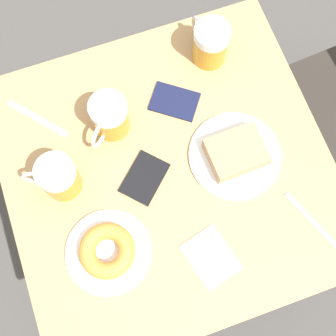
{
  "coord_description": "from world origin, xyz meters",
  "views": [
    {
      "loc": [
        0.33,
        -0.12,
        1.91
      ],
      "look_at": [
        0.0,
        0.0,
        0.76
      ],
      "focal_mm": 50.0,
      "sensor_mm": 36.0,
      "label": 1
    }
  ],
  "objects_px": {
    "napkin_folded": "(211,257)",
    "fork": "(311,220)",
    "beer_mug_center": "(58,177)",
    "beer_mug_right": "(210,43)",
    "passport_near_edge": "(174,102)",
    "passport_far_edge": "(144,178)",
    "plate_with_donut": "(108,251)",
    "knife": "(37,118)",
    "beer_mug_left": "(109,117)",
    "plate_with_cake": "(236,154)"
  },
  "relations": [
    {
      "from": "fork",
      "to": "passport_far_edge",
      "type": "bearing_deg",
      "value": -123.99
    },
    {
      "from": "passport_far_edge",
      "to": "knife",
      "type": "bearing_deg",
      "value": -139.18
    },
    {
      "from": "passport_far_edge",
      "to": "plate_with_cake",
      "type": "bearing_deg",
      "value": 84.72
    },
    {
      "from": "beer_mug_left",
      "to": "beer_mug_right",
      "type": "bearing_deg",
      "value": 109.8
    },
    {
      "from": "passport_near_edge",
      "to": "passport_far_edge",
      "type": "xyz_separation_m",
      "value": [
        0.18,
        -0.15,
        0.0
      ]
    },
    {
      "from": "plate_with_cake",
      "to": "beer_mug_right",
      "type": "xyz_separation_m",
      "value": [
        -0.3,
        0.04,
        0.04
      ]
    },
    {
      "from": "plate_with_donut",
      "to": "knife",
      "type": "xyz_separation_m",
      "value": [
        -0.41,
        -0.07,
        -0.02
      ]
    },
    {
      "from": "passport_near_edge",
      "to": "passport_far_edge",
      "type": "relative_size",
      "value": 1.01
    },
    {
      "from": "knife",
      "to": "beer_mug_right",
      "type": "bearing_deg",
      "value": 93.07
    },
    {
      "from": "napkin_folded",
      "to": "knife",
      "type": "bearing_deg",
      "value": -148.38
    },
    {
      "from": "beer_mug_left",
      "to": "passport_far_edge",
      "type": "xyz_separation_m",
      "value": [
        0.17,
        0.04,
        -0.06
      ]
    },
    {
      "from": "beer_mug_center",
      "to": "passport_near_edge",
      "type": "relative_size",
      "value": 0.89
    },
    {
      "from": "beer_mug_center",
      "to": "beer_mug_right",
      "type": "xyz_separation_m",
      "value": [
        -0.23,
        0.49,
        0.0
      ]
    },
    {
      "from": "knife",
      "to": "passport_near_edge",
      "type": "height_order",
      "value": "passport_near_edge"
    },
    {
      "from": "passport_near_edge",
      "to": "passport_far_edge",
      "type": "height_order",
      "value": "same"
    },
    {
      "from": "beer_mug_right",
      "to": "knife",
      "type": "xyz_separation_m",
      "value": [
        0.03,
        -0.5,
        -0.06
      ]
    },
    {
      "from": "plate_with_donut",
      "to": "napkin_folded",
      "type": "bearing_deg",
      "value": 67.79
    },
    {
      "from": "passport_far_edge",
      "to": "beer_mug_right",
      "type": "bearing_deg",
      "value": 134.68
    },
    {
      "from": "napkin_folded",
      "to": "fork",
      "type": "bearing_deg",
      "value": 90.78
    },
    {
      "from": "plate_with_cake",
      "to": "beer_mug_right",
      "type": "bearing_deg",
      "value": 172.23
    },
    {
      "from": "fork",
      "to": "beer_mug_center",
      "type": "bearing_deg",
      "value": -117.88
    },
    {
      "from": "beer_mug_right",
      "to": "plate_with_donut",
      "type": "bearing_deg",
      "value": -44.75
    },
    {
      "from": "napkin_folded",
      "to": "fork",
      "type": "distance_m",
      "value": 0.27
    },
    {
      "from": "beer_mug_center",
      "to": "fork",
      "type": "bearing_deg",
      "value": 62.12
    },
    {
      "from": "beer_mug_center",
      "to": "knife",
      "type": "relative_size",
      "value": 0.87
    },
    {
      "from": "napkin_folded",
      "to": "knife",
      "type": "relative_size",
      "value": 0.96
    },
    {
      "from": "beer_mug_center",
      "to": "passport_near_edge",
      "type": "distance_m",
      "value": 0.38
    },
    {
      "from": "beer_mug_right",
      "to": "passport_far_edge",
      "type": "xyz_separation_m",
      "value": [
        0.28,
        -0.28,
        -0.06
      ]
    },
    {
      "from": "beer_mug_right",
      "to": "passport_near_edge",
      "type": "distance_m",
      "value": 0.18
    },
    {
      "from": "plate_with_cake",
      "to": "beer_mug_center",
      "type": "height_order",
      "value": "beer_mug_center"
    },
    {
      "from": "plate_with_donut",
      "to": "beer_mug_left",
      "type": "height_order",
      "value": "beer_mug_left"
    },
    {
      "from": "plate_with_cake",
      "to": "plate_with_donut",
      "type": "bearing_deg",
      "value": -71.55
    },
    {
      "from": "plate_with_donut",
      "to": "beer_mug_right",
      "type": "relative_size",
      "value": 1.53
    },
    {
      "from": "beer_mug_center",
      "to": "beer_mug_right",
      "type": "relative_size",
      "value": 0.98
    },
    {
      "from": "beer_mug_left",
      "to": "passport_far_edge",
      "type": "height_order",
      "value": "beer_mug_left"
    },
    {
      "from": "passport_near_edge",
      "to": "passport_far_edge",
      "type": "distance_m",
      "value": 0.23
    },
    {
      "from": "napkin_folded",
      "to": "fork",
      "type": "relative_size",
      "value": 0.89
    },
    {
      "from": "plate_with_donut",
      "to": "passport_far_edge",
      "type": "height_order",
      "value": "plate_with_donut"
    },
    {
      "from": "beer_mug_left",
      "to": "passport_far_edge",
      "type": "bearing_deg",
      "value": 12.11
    },
    {
      "from": "beer_mug_left",
      "to": "fork",
      "type": "xyz_separation_m",
      "value": [
        0.41,
        0.4,
        -0.06
      ]
    },
    {
      "from": "fork",
      "to": "plate_with_donut",
      "type": "bearing_deg",
      "value": -100.29
    },
    {
      "from": "beer_mug_center",
      "to": "napkin_folded",
      "type": "xyz_separation_m",
      "value": [
        0.3,
        0.29,
        -0.06
      ]
    },
    {
      "from": "plate_with_donut",
      "to": "passport_far_edge",
      "type": "distance_m",
      "value": 0.21
    },
    {
      "from": "plate_with_donut",
      "to": "knife",
      "type": "relative_size",
      "value": 1.36
    },
    {
      "from": "plate_with_cake",
      "to": "passport_near_edge",
      "type": "relative_size",
      "value": 1.58
    },
    {
      "from": "knife",
      "to": "passport_near_edge",
      "type": "bearing_deg",
      "value": 78.13
    },
    {
      "from": "beer_mug_left",
      "to": "fork",
      "type": "height_order",
      "value": "beer_mug_left"
    },
    {
      "from": "plate_with_donut",
      "to": "passport_near_edge",
      "type": "relative_size",
      "value": 1.39
    },
    {
      "from": "beer_mug_right",
      "to": "fork",
      "type": "relative_size",
      "value": 0.82
    },
    {
      "from": "napkin_folded",
      "to": "passport_far_edge",
      "type": "bearing_deg",
      "value": -160.17
    }
  ]
}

